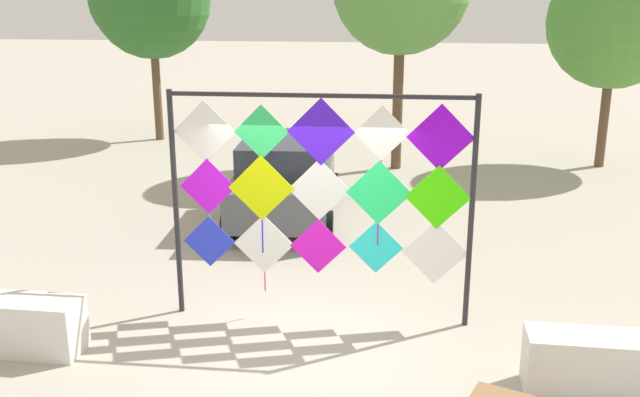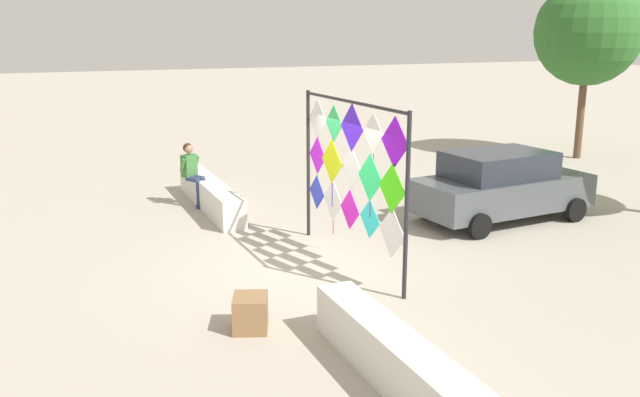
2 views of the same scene
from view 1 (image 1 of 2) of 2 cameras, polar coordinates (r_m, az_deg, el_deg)
The scene contains 4 objects.
ground at distance 8.50m, azimuth -1.58°, elevation -11.89°, with size 120.00×120.00×0.00m, color #ADA393.
kite_display_rack at distance 8.57m, azimuth 0.17°, elevation 1.10°, with size 3.75×0.19×2.92m.
parked_car at distance 13.04m, azimuth -2.87°, elevation 1.75°, with size 2.16×4.06×1.52m.
tree_far_right at distance 18.18m, azimuth 23.35°, elevation 13.34°, with size 3.26×3.10×5.03m.
Camera 1 is at (1.30, -7.41, 3.97)m, focal length 39.29 mm.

